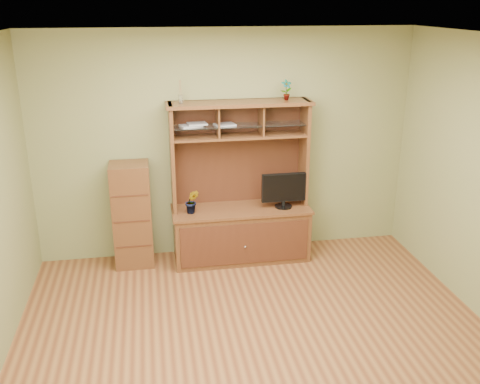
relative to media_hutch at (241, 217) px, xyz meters
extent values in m
cube|color=brown|center=(-0.14, -1.73, -0.53)|extent=(4.50, 4.00, 0.02)
cube|color=white|center=(-0.14, -1.73, 2.19)|extent=(4.50, 4.00, 0.02)
cube|color=olive|center=(-0.14, 0.28, 0.83)|extent=(4.50, 0.02, 2.70)
cube|color=olive|center=(-0.14, -3.74, 0.83)|extent=(4.50, 0.02, 2.70)
cube|color=#422212|center=(0.00, -0.02, -0.21)|extent=(1.60, 0.55, 0.62)
cube|color=#371A0F|center=(0.00, -0.30, -0.21)|extent=(1.50, 0.01, 0.50)
sphere|color=silver|center=(0.00, -0.32, -0.24)|extent=(0.02, 0.02, 0.02)
cube|color=#422212|center=(0.00, -0.02, 0.11)|extent=(1.64, 0.59, 0.03)
cube|color=#422212|center=(-0.78, 0.08, 0.75)|extent=(0.04, 0.35, 1.25)
cube|color=#422212|center=(0.78, 0.08, 0.75)|extent=(0.04, 0.35, 1.25)
cube|color=#371A0F|center=(0.00, 0.24, 0.75)|extent=(1.52, 0.02, 1.25)
cube|color=#422212|center=(0.00, 0.08, 1.36)|extent=(1.66, 0.40, 0.04)
cube|color=#422212|center=(0.00, 0.08, 0.98)|extent=(1.52, 0.32, 0.02)
cube|color=#422212|center=(-0.25, 0.08, 1.16)|extent=(0.02, 0.31, 0.35)
cube|color=#422212|center=(0.25, 0.08, 1.16)|extent=(0.02, 0.31, 0.35)
cube|color=silver|center=(0.00, 0.07, 1.11)|extent=(1.50, 0.27, 0.01)
cylinder|color=black|center=(0.50, -0.08, 0.14)|extent=(0.20, 0.20, 0.02)
cylinder|color=black|center=(0.50, -0.08, 0.18)|extent=(0.04, 0.04, 0.06)
cube|color=black|center=(0.50, -0.08, 0.38)|extent=(0.53, 0.04, 0.34)
imported|color=#25591E|center=(-0.58, -0.08, 0.27)|extent=(0.17, 0.15, 0.29)
imported|color=#3A6322|center=(0.54, 0.08, 1.49)|extent=(0.13, 0.10, 0.23)
cylinder|color=silver|center=(-0.66, 0.08, 1.42)|extent=(0.05, 0.05, 0.09)
cylinder|color=olive|center=(-0.66, 0.08, 1.55)|extent=(0.03, 0.03, 0.17)
cube|color=#A1A1A5|center=(-0.56, 0.08, 1.12)|extent=(0.27, 0.23, 0.02)
cube|color=#A1A1A5|center=(-0.49, 0.08, 1.14)|extent=(0.23, 0.19, 0.02)
cube|color=#A1A1A5|center=(-0.17, 0.08, 1.12)|extent=(0.25, 0.22, 0.02)
cube|color=#422212|center=(-1.27, 0.05, 0.10)|extent=(0.44, 0.40, 1.24)
cube|color=#371A0F|center=(-1.27, -0.15, -0.21)|extent=(0.40, 0.01, 0.02)
cube|color=#371A0F|center=(-1.27, -0.15, 0.10)|extent=(0.40, 0.01, 0.01)
cube|color=#371A0F|center=(-1.27, -0.15, 0.41)|extent=(0.40, 0.01, 0.01)
camera|label=1|loc=(-1.03, -5.84, 2.45)|focal=40.00mm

